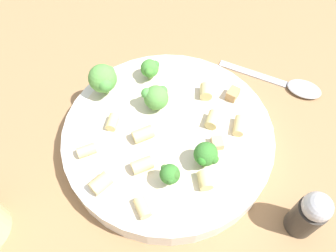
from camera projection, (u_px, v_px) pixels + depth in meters
ground_plane at (168, 143)px, 0.46m from camera, size 2.00×2.00×0.00m
pasta_bowl at (168, 136)px, 0.44m from camera, size 0.28×0.28×0.03m
broccoli_floret_0 at (206, 155)px, 0.39m from camera, size 0.03×0.03×0.04m
broccoli_floret_1 at (104, 79)px, 0.44m from camera, size 0.04×0.04×0.05m
broccoli_floret_2 at (156, 97)px, 0.43m from camera, size 0.04×0.03×0.04m
broccoli_floret_3 at (150, 69)px, 0.47m from camera, size 0.03×0.03×0.03m
broccoli_floret_4 at (167, 175)px, 0.37m from camera, size 0.03×0.02×0.03m
rigatoni_0 at (206, 91)px, 0.46m from camera, size 0.02×0.02×0.02m
rigatoni_1 at (142, 208)px, 0.37m from camera, size 0.02×0.03×0.01m
rigatoni_2 at (239, 124)px, 0.43m from camera, size 0.02×0.03×0.01m
rigatoni_3 at (142, 165)px, 0.39m from camera, size 0.03×0.02×0.02m
rigatoni_4 at (101, 183)px, 0.38m from camera, size 0.03×0.03×0.02m
rigatoni_5 at (213, 120)px, 0.43m from camera, size 0.02×0.03×0.02m
rigatoni_6 at (143, 134)px, 0.42m from camera, size 0.03×0.03×0.02m
rigatoni_7 at (113, 122)px, 0.43m from camera, size 0.02×0.02×0.01m
rigatoni_8 at (87, 150)px, 0.41m from camera, size 0.03×0.02×0.01m
rigatoni_9 at (205, 180)px, 0.38m from camera, size 0.02×0.02×0.02m
chicken_chunk_0 at (233, 94)px, 0.46m from camera, size 0.02×0.02×0.01m
chicken_chunk_1 at (217, 143)px, 0.41m from camera, size 0.02×0.02×0.01m
pepper_shaker at (309, 214)px, 0.36m from camera, size 0.03×0.03×0.08m
spoon at (290, 85)px, 0.51m from camera, size 0.16×0.10×0.01m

